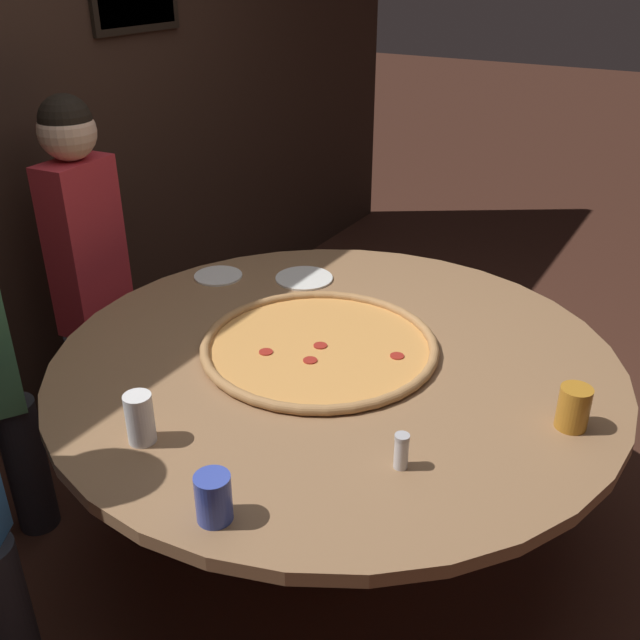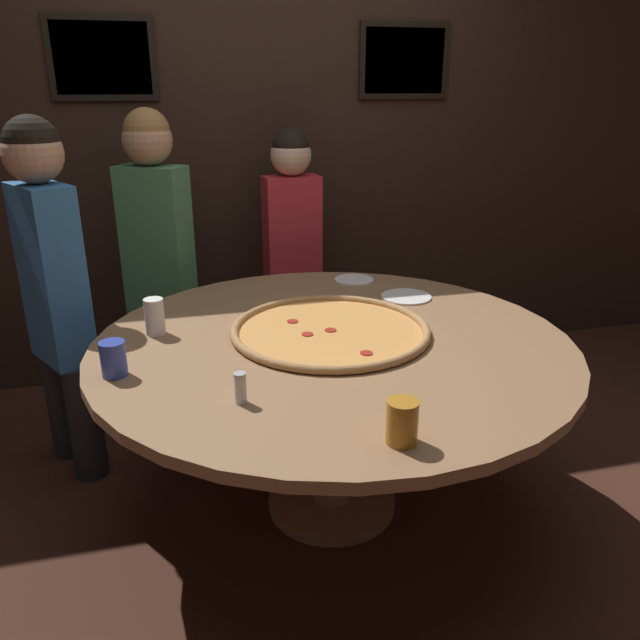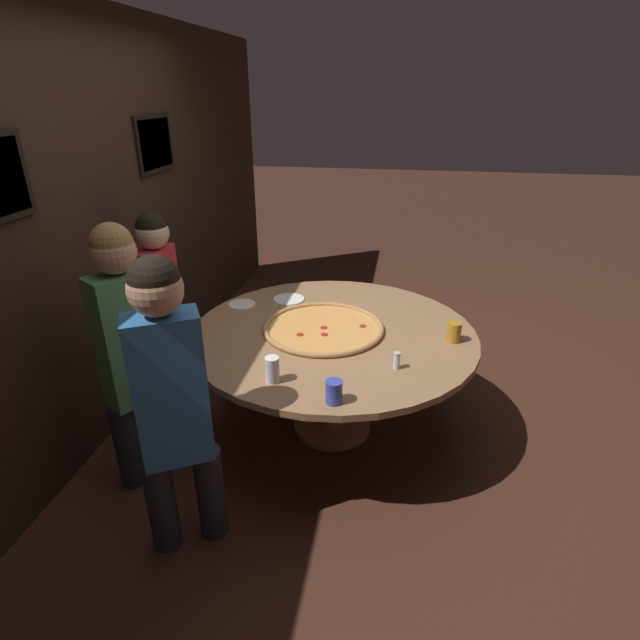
{
  "view_description": "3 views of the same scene",
  "coord_description": "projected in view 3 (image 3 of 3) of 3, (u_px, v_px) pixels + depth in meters",
  "views": [
    {
      "loc": [
        -1.7,
        -0.94,
        1.88
      ],
      "look_at": [
        -0.11,
        -0.01,
        0.91
      ],
      "focal_mm": 40.0,
      "sensor_mm": 36.0,
      "label": 1
    },
    {
      "loc": [
        -0.57,
        -2.07,
        1.63
      ],
      "look_at": [
        -0.05,
        0.02,
        0.82
      ],
      "focal_mm": 35.0,
      "sensor_mm": 36.0,
      "label": 2
    },
    {
      "loc": [
        -2.77,
        -0.4,
        2.12
      ],
      "look_at": [
        0.07,
        0.1,
        0.78
      ],
      "focal_mm": 28.0,
      "sensor_mm": 36.0,
      "label": 3
    }
  ],
  "objects": [
    {
      "name": "white_plate_beside_cup",
      "position": [
        289.0,
        299.0,
        3.58
      ],
      "size": [
        0.22,
        0.22,
        0.01
      ],
      "primitive_type": "cylinder",
      "color": "white",
      "rests_on": "dining_table"
    },
    {
      "name": "white_plate_far_back",
      "position": [
        242.0,
        304.0,
        3.49
      ],
      "size": [
        0.19,
        0.19,
        0.01
      ],
      "primitive_type": "cylinder",
      "color": "white",
      "rests_on": "dining_table"
    },
    {
      "name": "drink_cup_beside_pizza",
      "position": [
        272.0,
        370.0,
        2.56
      ],
      "size": [
        0.07,
        0.07,
        0.14
      ],
      "primitive_type": "cylinder",
      "color": "white",
      "rests_on": "dining_table"
    },
    {
      "name": "diner_far_left",
      "position": [
        162.0,
        302.0,
        3.36
      ],
      "size": [
        0.36,
        0.21,
        1.42
      ],
      "rotation": [
        0.0,
        0.0,
        -3.06
      ],
      "color": "#232328",
      "rests_on": "ground_plane"
    },
    {
      "name": "diner_side_right",
      "position": [
        171.0,
        397.0,
        2.23
      ],
      "size": [
        0.31,
        0.4,
        1.53
      ],
      "rotation": [
        0.0,
        0.0,
        2.08
      ],
      "color": "#232328",
      "rests_on": "ground_plane"
    },
    {
      "name": "back_wall",
      "position": [
        99.0,
        232.0,
        3.12
      ],
      "size": [
        6.4,
        0.08,
        2.6
      ],
      "color": "black",
      "rests_on": "ground_plane"
    },
    {
      "name": "giant_pizza",
      "position": [
        323.0,
        328.0,
        3.13
      ],
      "size": [
        0.76,
        0.76,
        0.03
      ],
      "color": "#E0994C",
      "rests_on": "dining_table"
    },
    {
      "name": "diner_centre_back",
      "position": [
        130.0,
        345.0,
        2.68
      ],
      "size": [
        0.4,
        0.32,
        1.53
      ],
      "rotation": [
        0.0,
        0.0,
        2.6
      ],
      "color": "#232328",
      "rests_on": "ground_plane"
    },
    {
      "name": "ground_plane",
      "position": [
        332.0,
        427.0,
        3.43
      ],
      "size": [
        24.0,
        24.0,
        0.0
      ],
      "primitive_type": "plane",
      "color": "#422319"
    },
    {
      "name": "drink_cup_centre_back",
      "position": [
        454.0,
        332.0,
        2.97
      ],
      "size": [
        0.09,
        0.09,
        0.12
      ],
      "primitive_type": "cylinder",
      "color": "#BC7A23",
      "rests_on": "dining_table"
    },
    {
      "name": "drink_cup_far_left",
      "position": [
        334.0,
        392.0,
        2.39
      ],
      "size": [
        0.08,
        0.08,
        0.12
      ],
      "primitive_type": "cylinder",
      "color": "#384CB7",
      "rests_on": "dining_table"
    },
    {
      "name": "condiment_shaker",
      "position": [
        397.0,
        361.0,
        2.68
      ],
      "size": [
        0.04,
        0.04,
        0.1
      ],
      "color": "silver",
      "rests_on": "dining_table"
    },
    {
      "name": "dining_table",
      "position": [
        333.0,
        347.0,
        3.17
      ],
      "size": [
        1.78,
        1.78,
        0.74
      ],
      "color": "#936B47",
      "rests_on": "ground_plane"
    }
  ]
}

